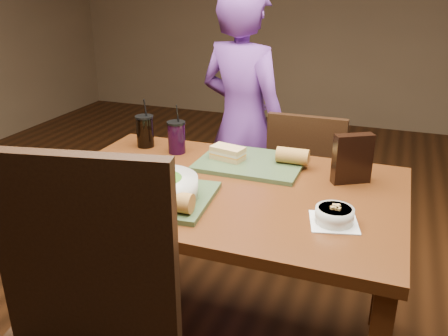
% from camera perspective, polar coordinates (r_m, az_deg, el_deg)
% --- Properties ---
extents(dining_table, '(1.30, 0.85, 0.75)m').
position_cam_1_polar(dining_table, '(1.79, 0.00, -4.75)').
color(dining_table, '#522910').
rests_on(dining_table, ground).
extents(chair_far, '(0.38, 0.38, 0.87)m').
position_cam_1_polar(chair_far, '(2.46, 9.86, -1.95)').
color(chair_far, black).
rests_on(chair_far, ground).
extents(diner, '(0.61, 0.50, 1.45)m').
position_cam_1_polar(diner, '(2.55, 2.25, 5.14)').
color(diner, '#633187').
rests_on(diner, ground).
extents(tray_near, '(0.45, 0.36, 0.02)m').
position_cam_1_polar(tray_near, '(1.67, -8.71, -3.32)').
color(tray_near, '#394E2D').
rests_on(tray_near, dining_table).
extents(tray_far, '(0.42, 0.32, 0.02)m').
position_cam_1_polar(tray_far, '(1.95, 3.27, 0.65)').
color(tray_far, '#394E2D').
rests_on(tray_far, dining_table).
extents(salad_bowl, '(0.25, 0.25, 0.08)m').
position_cam_1_polar(salad_bowl, '(1.61, -7.64, -2.20)').
color(salad_bowl, silver).
rests_on(salad_bowl, tray_near).
extents(soup_bowl, '(0.18, 0.18, 0.06)m').
position_cam_1_polar(soup_bowl, '(1.53, 13.15, -5.52)').
color(soup_bowl, white).
rests_on(soup_bowl, dining_table).
extents(sandwich_near, '(0.12, 0.09, 0.05)m').
position_cam_1_polar(sandwich_near, '(1.74, -12.69, -1.32)').
color(sandwich_near, '#593819').
rests_on(sandwich_near, tray_near).
extents(sandwich_far, '(0.15, 0.10, 0.05)m').
position_cam_1_polar(sandwich_far, '(1.95, 0.46, 1.83)').
color(sandwich_far, tan).
rests_on(sandwich_far, tray_far).
extents(baguette_near, '(0.14, 0.07, 0.07)m').
position_cam_1_polar(baguette_near, '(1.53, -6.19, -4.00)').
color(baguette_near, '#AD7533').
rests_on(baguette_near, tray_near).
extents(baguette_far, '(0.13, 0.07, 0.06)m').
position_cam_1_polar(baguette_far, '(1.92, 8.26, 1.46)').
color(baguette_far, '#AD7533').
rests_on(baguette_far, tray_far).
extents(cup_cola, '(0.08, 0.08, 0.22)m').
position_cam_1_polar(cup_cola, '(2.17, -9.48, 4.41)').
color(cup_cola, black).
rests_on(cup_cola, dining_table).
extents(cup_berry, '(0.08, 0.08, 0.22)m').
position_cam_1_polar(cup_berry, '(2.07, -5.73, 3.73)').
color(cup_berry, black).
rests_on(cup_berry, dining_table).
extents(chip_bag, '(0.15, 0.11, 0.19)m').
position_cam_1_polar(chip_bag, '(1.81, 15.18, 1.07)').
color(chip_bag, black).
rests_on(chip_bag, dining_table).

